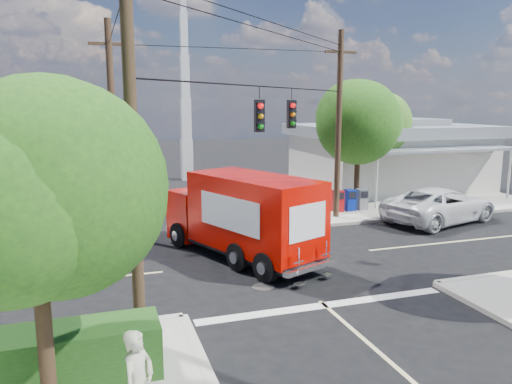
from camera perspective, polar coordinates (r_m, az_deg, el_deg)
name	(u,v)px	position (r m, az deg, el deg)	size (l,w,h in m)	color
ground	(273,260)	(18.37, 1.95, -7.83)	(120.00, 120.00, 0.00)	black
sidewalk_ne	(375,192)	(32.57, 13.47, 0.00)	(14.12, 14.12, 0.14)	#A19C92
road_markings	(288,273)	(17.06, 3.67, -9.26)	(32.00, 32.00, 0.01)	beige
building_ne	(389,154)	(34.04, 15.01, 4.19)	(11.80, 10.20, 4.50)	beige
radio_tower	(185,103)	(36.98, -8.07, 10.04)	(0.80, 0.80, 17.00)	silver
tree_sw_front	(33,186)	(9.02, -24.13, 0.66)	(3.88, 3.78, 6.03)	#422D1C
tree_ne_front	(359,120)	(26.68, 11.74, 8.02)	(4.21, 4.14, 6.66)	#422D1C
tree_ne_back	(380,129)	(29.92, 13.96, 7.04)	(3.77, 3.66, 5.82)	#422D1C
palm_nw_front	(56,117)	(23.96, -21.86, 7.95)	(3.01, 3.08, 5.59)	#422D1C
palm_nw_back	(12,125)	(25.66, -26.09, 6.91)	(3.01, 3.08, 5.19)	#422D1C
utility_poles	(219,130)	(18.57, -4.30, 7.06)	(12.00, 10.68, 9.00)	#473321
picket_fence	(15,345)	(12.04, -25.84, -15.44)	(5.94, 0.06, 1.00)	silver
vending_boxes	(350,200)	(26.31, 10.68, -0.92)	(1.90, 0.50, 1.10)	#A40C11
delivery_truck	(243,216)	(18.25, -1.55, -2.76)	(4.70, 7.50, 3.13)	black
parked_car	(440,205)	(25.48, 20.30, -1.39)	(2.80, 6.07, 1.69)	silver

